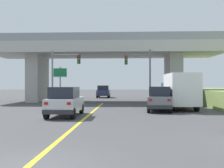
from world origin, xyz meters
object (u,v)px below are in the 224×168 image
object	(u,v)px
sedan_oncoming	(103,92)
highway_sign	(60,77)
suv_crossing	(159,99)
traffic_signal_nearside	(142,70)
box_truck	(179,91)
traffic_signal_farside	(62,69)
suv_lead	(65,102)

from	to	relation	value
sedan_oncoming	highway_sign	distance (m)	14.74
suv_crossing	traffic_signal_nearside	size ratio (longest dim) A/B	0.76
sedan_oncoming	traffic_signal_nearside	distance (m)	17.18
sedan_oncoming	highway_sign	xyz separation A→B (m)	(-3.90, -14.06, 2.09)
box_truck	sedan_oncoming	distance (m)	22.36
highway_sign	box_truck	bearing A→B (deg)	-28.44
traffic_signal_nearside	highway_sign	xyz separation A→B (m)	(-9.25, 2.03, -0.65)
traffic_signal_nearside	highway_sign	world-z (taller)	traffic_signal_nearside
traffic_signal_nearside	highway_sign	size ratio (longest dim) A/B	1.40
traffic_signal_nearside	traffic_signal_farside	xyz separation A→B (m)	(-8.62, 0.04, 0.06)
sedan_oncoming	traffic_signal_nearside	xyz separation A→B (m)	(5.35, -16.09, 2.74)
box_truck	suv_lead	bearing A→B (deg)	-146.67
traffic_signal_nearside	suv_lead	bearing A→B (deg)	-119.31
suv_lead	highway_sign	bearing A→B (deg)	104.97
sedan_oncoming	highway_sign	world-z (taller)	highway_sign
box_truck	highway_sign	bearing A→B (deg)	151.56
suv_crossing	box_truck	size ratio (longest dim) A/B	0.66
traffic_signal_nearside	sedan_oncoming	bearing A→B (deg)	108.39
sedan_oncoming	traffic_signal_farside	world-z (taller)	traffic_signal_farside
suv_crossing	highway_sign	bearing A→B (deg)	145.44
sedan_oncoming	traffic_signal_nearside	world-z (taller)	traffic_signal_nearside
suv_crossing	traffic_signal_nearside	xyz separation A→B (m)	(-1.00, 6.63, 2.74)
suv_crossing	highway_sign	distance (m)	13.58
suv_crossing	sedan_oncoming	xyz separation A→B (m)	(-6.35, 22.72, 0.00)
suv_crossing	traffic_signal_farside	xyz separation A→B (m)	(-9.62, 6.67, 2.80)
suv_crossing	traffic_signal_nearside	distance (m)	7.24
sedan_oncoming	traffic_signal_nearside	size ratio (longest dim) A/B	0.72
suv_lead	traffic_signal_farside	distance (m)	11.25
highway_sign	suv_crossing	bearing A→B (deg)	-40.18
suv_crossing	sedan_oncoming	world-z (taller)	same
traffic_signal_farside	traffic_signal_nearside	bearing A→B (deg)	-0.29
box_truck	traffic_signal_farside	distance (m)	12.75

